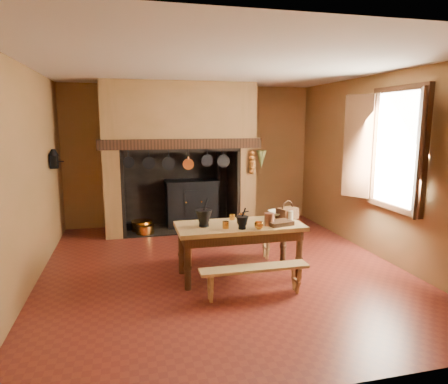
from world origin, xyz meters
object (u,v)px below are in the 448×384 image
at_px(bench_front, 254,274).
at_px(coffee_grinder, 242,219).
at_px(mixing_bowl, 281,214).
at_px(wicker_basket, 287,213).
at_px(work_table, 239,232).
at_px(iron_range, 192,202).

distance_m(bench_front, coffee_grinder, 0.86).
height_order(coffee_grinder, mixing_bowl, coffee_grinder).
bearing_deg(wicker_basket, work_table, 168.41).
distance_m(work_table, wicker_basket, 0.78).
xyz_separation_m(mixing_bowl, wicker_basket, (0.05, -0.13, 0.04)).
bearing_deg(mixing_bowl, bench_front, -126.67).
xyz_separation_m(iron_range, work_table, (0.20, -2.78, 0.13)).
height_order(coffee_grinder, wicker_basket, wicker_basket).
distance_m(work_table, coffee_grinder, 0.19).
relative_size(coffee_grinder, mixing_bowl, 0.52).
bearing_deg(mixing_bowl, work_table, -158.78).
relative_size(work_table, bench_front, 1.27).
bearing_deg(mixing_bowl, wicker_basket, -69.01).
distance_m(coffee_grinder, mixing_bowl, 0.71).
relative_size(iron_range, coffee_grinder, 9.10).
bearing_deg(iron_range, bench_front, -86.70).
relative_size(work_table, coffee_grinder, 9.61).
relative_size(mixing_bowl, wicker_basket, 1.04).
height_order(work_table, mixing_bowl, mixing_bowl).
height_order(iron_range, bench_front, iron_range).
bearing_deg(coffee_grinder, mixing_bowl, 22.60).
relative_size(iron_range, wicker_basket, 4.90).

